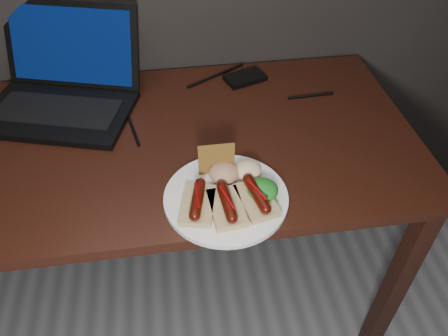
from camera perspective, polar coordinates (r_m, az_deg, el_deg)
desk at (r=1.23m, az=-8.77°, el=0.60°), size 1.40×0.70×0.75m
laptop at (r=1.34m, az=-20.32°, el=9.82°), size 0.48×0.44×0.25m
hard_drive at (r=1.39m, az=2.76°, el=11.69°), size 0.14×0.11×0.02m
desk_cables at (r=1.29m, az=-9.02°, el=8.29°), size 1.06×0.37×0.01m
plate at (r=0.99m, az=0.25°, el=-3.87°), size 0.36×0.36×0.01m
bread_sausage_left at (r=0.95m, az=-3.45°, el=-4.52°), size 0.09×0.13×0.04m
bread_sausage_center at (r=0.95m, az=0.36°, el=-4.87°), size 0.08×0.12×0.04m
bread_sausage_right at (r=0.96m, az=4.25°, el=-3.83°), size 0.09×0.13×0.04m
crispbread at (r=1.01m, az=-1.00°, el=1.16°), size 0.09×0.01×0.08m
salad_greens at (r=0.98m, az=5.08°, el=-2.86°), size 0.07×0.07×0.04m
salsa_mound at (r=1.01m, az=-0.00°, el=-0.54°), size 0.07×0.07×0.04m
coleslaw_mound at (r=1.02m, az=3.14°, el=-0.23°), size 0.06×0.06×0.04m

